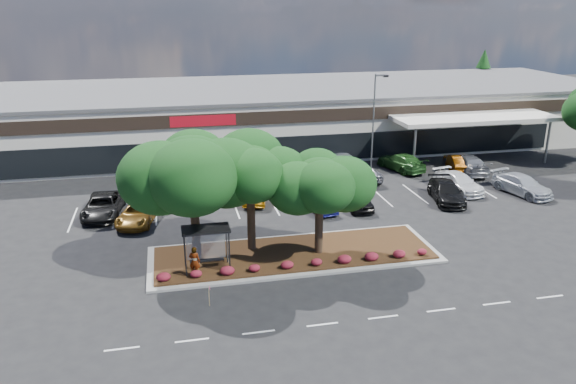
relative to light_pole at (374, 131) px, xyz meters
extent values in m
plane|color=black|center=(-9.06, -19.88, -4.02)|extent=(160.00, 160.00, 0.00)
cube|color=beige|center=(-9.06, 14.12, -1.02)|extent=(80.00, 20.00, 6.00)
cube|color=#4F4F51|center=(-9.06, 14.12, 2.08)|extent=(80.40, 20.40, 0.30)
cube|color=black|center=(-9.06, 4.07, 0.78)|extent=(80.00, 0.25, 1.20)
cube|color=black|center=(-9.06, 4.07, -2.42)|extent=(60.00, 0.18, 2.60)
cube|color=#B40C1B|center=(-15.06, 4.00, 0.78)|extent=(6.00, 0.12, 1.00)
cube|color=beige|center=(10.94, 1.62, 0.38)|extent=(16.00, 5.00, 0.40)
cylinder|color=slate|center=(3.94, -0.38, -1.92)|extent=(0.24, 0.24, 4.20)
cylinder|color=slate|center=(17.94, -0.38, -1.92)|extent=(0.24, 0.24, 4.20)
cube|color=gray|center=(-11.06, -15.88, -3.95)|extent=(18.00, 6.00, 0.15)
cube|color=#3C2412|center=(-11.06, -15.88, -3.82)|extent=(17.20, 5.20, 0.12)
cube|color=silver|center=(-21.06, -23.88, -4.02)|extent=(1.60, 0.12, 0.01)
cube|color=silver|center=(-17.86, -23.88, -4.02)|extent=(1.60, 0.12, 0.01)
cube|color=silver|center=(-14.66, -23.88, -4.02)|extent=(1.60, 0.12, 0.01)
cube|color=silver|center=(-11.46, -23.88, -4.02)|extent=(1.60, 0.12, 0.01)
cube|color=silver|center=(-8.26, -23.88, -4.02)|extent=(1.60, 0.12, 0.01)
cube|color=silver|center=(-5.06, -23.88, -4.02)|extent=(1.60, 0.12, 0.01)
cube|color=silver|center=(-1.86, -23.88, -4.02)|extent=(1.60, 0.12, 0.01)
cube|color=silver|center=(1.34, -23.88, -4.02)|extent=(1.60, 0.12, 0.01)
cube|color=silver|center=(-25.56, -6.38, -4.02)|extent=(0.12, 5.00, 0.01)
cube|color=silver|center=(-22.56, -6.38, -4.02)|extent=(0.12, 5.00, 0.01)
cube|color=silver|center=(-19.56, -6.38, -4.02)|extent=(0.12, 5.00, 0.01)
cube|color=silver|center=(-16.56, -6.38, -4.02)|extent=(0.12, 5.00, 0.01)
cube|color=silver|center=(-13.56, -6.38, -4.02)|extent=(0.12, 5.00, 0.01)
cube|color=silver|center=(-10.56, -6.38, -4.02)|extent=(0.12, 5.00, 0.01)
cube|color=silver|center=(-7.56, -6.38, -4.02)|extent=(0.12, 5.00, 0.01)
cube|color=silver|center=(-4.56, -6.38, -4.02)|extent=(0.12, 5.00, 0.01)
cube|color=silver|center=(-1.56, -6.38, -4.02)|extent=(0.12, 5.00, 0.01)
cube|color=silver|center=(1.44, -6.38, -4.02)|extent=(0.12, 5.00, 0.01)
cube|color=silver|center=(4.44, -6.38, -4.02)|extent=(0.12, 5.00, 0.01)
cube|color=silver|center=(7.44, -6.38, -4.02)|extent=(0.12, 5.00, 0.01)
cylinder|color=black|center=(-17.81, -16.43, -2.51)|extent=(0.08, 0.08, 2.50)
cylinder|color=black|center=(-15.31, -16.43, -2.51)|extent=(0.08, 0.08, 2.50)
cylinder|color=black|center=(-17.81, -17.73, -2.51)|extent=(0.08, 0.08, 2.50)
cylinder|color=black|center=(-15.31, -17.73, -2.51)|extent=(0.08, 0.08, 2.50)
cube|color=black|center=(-16.56, -17.08, -1.22)|extent=(2.75, 1.55, 0.10)
cube|color=silver|center=(-16.56, -16.43, -2.39)|extent=(2.30, 0.03, 2.00)
cube|color=black|center=(-16.56, -16.83, -3.31)|extent=(2.00, 0.35, 0.06)
cone|color=black|center=(24.94, 24.12, 0.48)|extent=(3.96, 3.96, 9.00)
imported|color=#594C47|center=(-17.31, -17.76, -2.86)|extent=(0.77, 0.65, 1.80)
cube|color=gray|center=(-0.10, -0.03, -3.82)|extent=(0.50, 0.50, 0.40)
cylinder|color=slate|center=(-0.10, -0.03, 0.74)|extent=(0.14, 0.14, 8.72)
cube|color=slate|center=(0.32, 0.11, 4.95)|extent=(0.92, 0.49, 0.14)
cube|color=black|center=(0.80, 0.26, 4.88)|extent=(0.52, 0.42, 0.18)
cube|color=tan|center=(-16.78, -20.88, -3.45)|extent=(0.03, 0.03, 1.15)
cube|color=#FF438E|center=(-16.73, -20.88, -2.97)|extent=(0.02, 0.14, 0.18)
imported|color=black|center=(-23.37, -6.00, -3.25)|extent=(3.07, 5.79, 1.55)
imported|color=brown|center=(-20.79, -8.04, -3.33)|extent=(3.43, 5.41, 1.39)
imported|color=#7F4A03|center=(-11.78, -5.15, -3.20)|extent=(2.77, 5.24, 1.64)
imported|color=#10125A|center=(-7.46, -8.40, -3.35)|extent=(2.24, 4.31, 1.35)
imported|color=black|center=(-4.37, -8.42, -3.27)|extent=(1.92, 4.47, 1.50)
imported|color=black|center=(3.08, -8.56, -3.25)|extent=(3.25, 5.65, 1.54)
imported|color=white|center=(5.29, -6.48, -3.27)|extent=(2.89, 5.42, 1.50)
imported|color=#A8ACB4|center=(10.03, -8.28, -3.24)|extent=(3.48, 5.78, 1.57)
imported|color=#9EA1A9|center=(-21.05, 1.52, -3.33)|extent=(2.13, 4.25, 1.39)
imported|color=silver|center=(-14.27, 0.43, -3.32)|extent=(1.74, 4.33, 1.40)
imported|color=black|center=(-10.81, 2.52, -3.27)|extent=(3.08, 5.48, 1.50)
imported|color=#1D4F2A|center=(-8.38, 0.20, -3.27)|extent=(3.44, 5.58, 1.51)
imported|color=slate|center=(-1.92, -1.68, -3.27)|extent=(3.13, 5.67, 1.50)
imported|color=#9EA1A8|center=(-2.37, 2.17, -3.27)|extent=(3.35, 5.76, 1.51)
imported|color=#22501E|center=(3.02, 0.34, -3.23)|extent=(3.62, 5.89, 1.59)
imported|color=slate|center=(8.60, -1.67, -3.18)|extent=(2.57, 5.90, 1.69)
imported|color=#763603|center=(8.07, -1.21, -3.20)|extent=(2.92, 5.24, 1.64)
camera|label=1|loc=(-18.30, -47.12, 11.21)|focal=35.00mm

